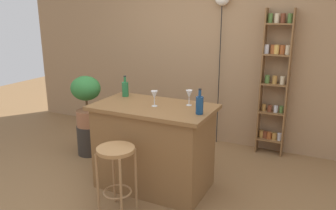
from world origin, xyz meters
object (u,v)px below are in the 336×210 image
(potted_plant, at_px, (86,97))
(bottle_wine_red, at_px, (200,105))
(bottle_olive_oil, at_px, (125,89))
(wine_glass_center, at_px, (154,95))
(pendant_globe_light, at_px, (222,1))
(plant_stool, at_px, (89,140))
(spice_shelf, at_px, (275,82))
(bar_stool, at_px, (116,164))
(wine_glass_left, at_px, (189,95))

(potted_plant, bearing_deg, bottle_wine_red, -14.12)
(bottle_olive_oil, relative_size, wine_glass_center, 1.48)
(bottle_olive_oil, xyz_separation_m, pendant_globe_light, (0.70, 1.33, 0.99))
(plant_stool, height_order, wine_glass_center, wine_glass_center)
(wine_glass_center, bearing_deg, potted_plant, 162.46)
(spice_shelf, bearing_deg, bottle_wine_red, -106.16)
(bottle_olive_oil, bearing_deg, spice_shelf, 41.17)
(spice_shelf, distance_m, wine_glass_center, 1.79)
(bottle_wine_red, xyz_separation_m, pendant_globe_light, (-0.32, 1.60, 0.99))
(plant_stool, bearing_deg, bar_stool, -40.88)
(spice_shelf, xyz_separation_m, plant_stool, (-2.20, -1.12, -0.80))
(spice_shelf, bearing_deg, wine_glass_left, -116.62)
(bottle_olive_oil, bearing_deg, bar_stool, -63.33)
(bottle_wine_red, height_order, pendant_globe_light, pendant_globe_light)
(bottle_wine_red, relative_size, wine_glass_center, 1.53)
(wine_glass_left, xyz_separation_m, wine_glass_center, (-0.31, -0.19, 0.00))
(bar_stool, relative_size, pendant_globe_light, 0.31)
(spice_shelf, distance_m, potted_plant, 2.48)
(bottle_wine_red, relative_size, wine_glass_left, 1.53)
(potted_plant, relative_size, pendant_globe_light, 0.32)
(potted_plant, relative_size, wine_glass_center, 4.14)
(pendant_globe_light, bearing_deg, bar_stool, -97.84)
(plant_stool, xyz_separation_m, wine_glass_left, (1.54, -0.20, 0.85))
(plant_stool, distance_m, bottle_wine_red, 1.98)
(potted_plant, bearing_deg, plant_stool, 0.00)
(bottle_olive_oil, bearing_deg, wine_glass_center, -23.53)
(bottle_wine_red, bearing_deg, bar_stool, -138.53)
(bottle_wine_red, bearing_deg, potted_plant, 165.88)
(bar_stool, relative_size, wine_glass_left, 4.10)
(spice_shelf, height_order, potted_plant, spice_shelf)
(potted_plant, relative_size, wine_glass_left, 4.14)
(potted_plant, distance_m, pendant_globe_light, 2.21)
(bottle_olive_oil, bearing_deg, plant_stool, 166.84)
(spice_shelf, height_order, bottle_olive_oil, spice_shelf)
(spice_shelf, relative_size, potted_plant, 2.84)
(bottle_olive_oil, distance_m, wine_glass_center, 0.55)
(spice_shelf, distance_m, bottle_wine_red, 1.62)
(spice_shelf, bearing_deg, bar_stool, -116.89)
(wine_glass_left, bearing_deg, bar_stool, -117.34)
(wine_glass_left, xyz_separation_m, pendant_globe_light, (-0.11, 1.36, 0.96))
(potted_plant, distance_m, bottle_olive_oil, 0.78)
(bar_stool, bearing_deg, bottle_wine_red, 41.47)
(bar_stool, bearing_deg, potted_plant, 139.12)
(pendant_globe_light, bearing_deg, bottle_wine_red, -78.79)
(pendant_globe_light, bearing_deg, plant_stool, -140.85)
(plant_stool, height_order, bottle_wine_red, bottle_wine_red)
(spice_shelf, relative_size, wine_glass_center, 11.76)
(plant_stool, relative_size, bottle_olive_oil, 1.65)
(potted_plant, height_order, bottle_wine_red, bottle_wine_red)
(plant_stool, distance_m, wine_glass_center, 1.54)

